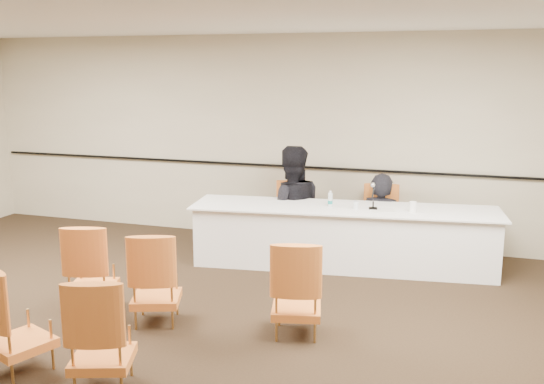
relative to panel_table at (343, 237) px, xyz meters
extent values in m
plane|color=black|center=(-1.09, -2.94, -0.39)|extent=(10.00, 10.00, 0.00)
plane|color=white|center=(-1.09, -2.94, 2.61)|extent=(10.00, 10.00, 0.00)
cube|color=#B8AB90|center=(-1.09, 1.06, 1.11)|extent=(10.00, 0.04, 3.00)
cube|color=black|center=(-1.09, 1.02, 0.71)|extent=(9.80, 0.04, 0.03)
imported|color=black|center=(0.39, 0.63, -0.10)|extent=(0.66, 0.47, 1.69)
imported|color=black|center=(-0.84, 0.47, 0.13)|extent=(1.15, 1.04, 1.92)
cube|color=silver|center=(0.50, -0.04, 0.39)|extent=(0.37, 0.33, 0.00)
cylinder|color=silver|center=(0.16, -0.05, 0.44)|extent=(0.08, 0.08, 0.10)
cylinder|color=white|center=(0.86, -0.02, 0.46)|extent=(0.09, 0.09, 0.13)
camera|label=1|loc=(1.42, -7.42, 2.13)|focal=40.00mm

